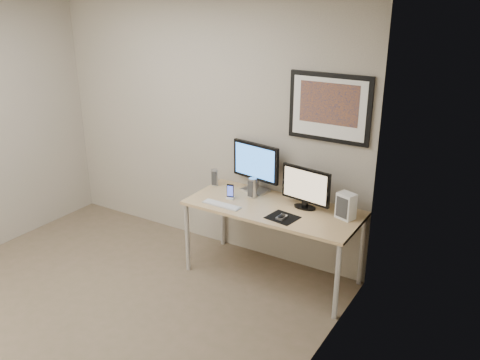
{
  "coord_description": "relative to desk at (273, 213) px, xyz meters",
  "views": [
    {
      "loc": [
        2.94,
        -2.42,
        2.6
      ],
      "look_at": [
        0.8,
        1.1,
        1.03
      ],
      "focal_mm": 38.0,
      "sensor_mm": 36.0,
      "label": 1
    }
  ],
  "objects": [
    {
      "name": "floor",
      "position": [
        -1.0,
        -1.35,
        -0.66
      ],
      "size": [
        3.6,
        3.6,
        0.0
      ],
      "primitive_type": "plane",
      "color": "brown",
      "rests_on": "ground"
    },
    {
      "name": "room",
      "position": [
        -1.0,
        -0.9,
        0.98
      ],
      "size": [
        3.6,
        3.6,
        3.6
      ],
      "color": "white",
      "rests_on": "ground"
    },
    {
      "name": "desk",
      "position": [
        0.0,
        0.0,
        0.0
      ],
      "size": [
        1.6,
        0.7,
        0.73
      ],
      "color": "#9D7E4C",
      "rests_on": "floor"
    },
    {
      "name": "framed_art",
      "position": [
        0.35,
        0.33,
        0.96
      ],
      "size": [
        0.75,
        0.04,
        0.6
      ],
      "color": "black",
      "rests_on": "room"
    },
    {
      "name": "monitor_large",
      "position": [
        -0.33,
        0.25,
        0.33
      ],
      "size": [
        0.53,
        0.21,
        0.49
      ],
      "rotation": [
        0.0,
        0.0,
        -0.17
      ],
      "color": "#BBBBC0",
      "rests_on": "desk"
    },
    {
      "name": "monitor_tv",
      "position": [
        0.26,
        0.12,
        0.27
      ],
      "size": [
        0.49,
        0.14,
        0.38
      ],
      "rotation": [
        0.0,
        0.0,
        -0.16
      ],
      "color": "black",
      "rests_on": "desk"
    },
    {
      "name": "speaker_left",
      "position": [
        -0.76,
        0.17,
        0.15
      ],
      "size": [
        0.09,
        0.09,
        0.17
      ],
      "primitive_type": "cylinder",
      "rotation": [
        0.0,
        0.0,
        0.41
      ],
      "color": "#BBBBC0",
      "rests_on": "desk"
    },
    {
      "name": "speaker_right",
      "position": [
        -0.27,
        0.1,
        0.16
      ],
      "size": [
        0.08,
        0.08,
        0.19
      ],
      "primitive_type": "cylinder",
      "rotation": [
        0.0,
        0.0,
        -0.09
      ],
      "color": "#BBBBC0",
      "rests_on": "desk"
    },
    {
      "name": "phone_dock",
      "position": [
        -0.43,
        -0.05,
        0.14
      ],
      "size": [
        0.08,
        0.08,
        0.15
      ],
      "primitive_type": "cube",
      "rotation": [
        0.0,
        0.0,
        0.3
      ],
      "color": "black",
      "rests_on": "desk"
    },
    {
      "name": "keyboard",
      "position": [
        -0.42,
        -0.22,
        0.07
      ],
      "size": [
        0.38,
        0.12,
        0.01
      ],
      "primitive_type": "cube",
      "rotation": [
        0.0,
        0.0,
        -0.04
      ],
      "color": "#BABABF",
      "rests_on": "desk"
    },
    {
      "name": "mousepad",
      "position": [
        0.18,
        -0.17,
        0.07
      ],
      "size": [
        0.29,
        0.26,
        0.0
      ],
      "primitive_type": "cube",
      "rotation": [
        0.0,
        0.0,
        -0.15
      ],
      "color": "black",
      "rests_on": "desk"
    },
    {
      "name": "mouse",
      "position": [
        0.18,
        -0.19,
        0.09
      ],
      "size": [
        0.06,
        0.11,
        0.03
      ],
      "primitive_type": "ellipsoid",
      "rotation": [
        0.0,
        0.0,
        -0.04
      ],
      "color": "black",
      "rests_on": "mousepad"
    },
    {
      "name": "fan_unit",
      "position": [
        0.65,
        0.11,
        0.18
      ],
      "size": [
        0.18,
        0.15,
        0.23
      ],
      "primitive_type": "cube",
      "rotation": [
        0.0,
        0.0,
        -0.34
      ],
      "color": "silver",
      "rests_on": "desk"
    }
  ]
}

